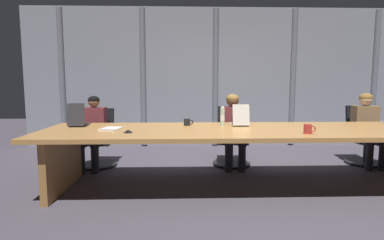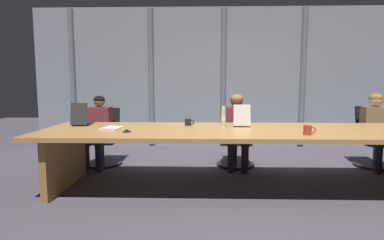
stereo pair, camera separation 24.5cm
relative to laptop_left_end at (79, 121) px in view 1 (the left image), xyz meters
The scene contains 16 objects.
ground_plane 2.35m from the laptop_left_end, ahead, with size 16.11×16.11×0.00m, color #47424C.
conference_table 2.21m from the laptop_left_end, ahead, with size 5.04×1.37×0.75m.
curtain_backdrop 3.31m from the laptop_left_end, 47.98° to the left, with size 8.06×0.17×2.86m.
laptop_left_end is the anchor object (origin of this frame).
laptop_left_mid 2.16m from the laptop_left_end, ahead, with size 0.23×0.38×0.29m.
office_chair_left_end 0.92m from the laptop_left_end, 87.49° to the left, with size 0.60×0.60×0.91m.
office_chair_left_mid 2.37m from the laptop_left_end, 19.85° to the left, with size 0.60×0.60×0.94m.
office_chair_center 4.46m from the laptop_left_end, 10.24° to the left, with size 0.60×0.60×0.94m.
person_left_end 0.65m from the laptop_left_end, 89.20° to the left, with size 0.37×0.55×1.12m.
person_left_mid 2.27m from the laptop_left_end, 16.18° to the left, with size 0.39×0.55×1.15m.
person_center 4.36m from the laptop_left_end, ahead, with size 0.39×0.56×1.16m.
water_bottle_primary 1.92m from the laptop_left_end, ahead, with size 0.06×0.06×0.26m.
coffee_mug_near 2.90m from the laptop_left_end, 15.14° to the right, with size 0.14×0.09×0.11m.
coffee_mug_far 1.45m from the laptop_left_end, ahead, with size 0.13×0.08×0.09m.
conference_mic_left_side 0.97m from the laptop_left_end, 39.01° to the right, with size 0.11×0.11×0.04m, color black.
spiral_notepad 0.61m from the laptop_left_end, 34.34° to the right, with size 0.27×0.34×0.03m.
Camera 1 is at (-0.81, -3.84, 1.31)m, focal length 29.39 mm.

